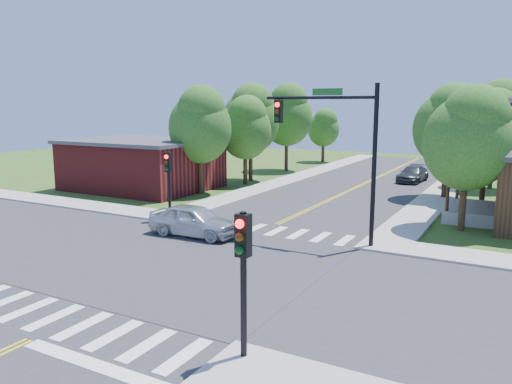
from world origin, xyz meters
The scene contains 25 objects.
ground centered at (0.00, 0.00, 0.00)m, with size 100.00×100.00×0.00m, color #34531A.
road_ns centered at (0.00, 0.00, 0.02)m, with size 10.00×90.00×0.04m, color #2D2D30.
road_ew centered at (0.00, 0.00, 0.03)m, with size 90.00×10.00×0.04m, color #2D2D30.
intersection_patch centered at (0.00, 0.00, 0.00)m, with size 10.20×10.20×0.06m, color #2D2D30.
sidewalk_nw centered at (-15.82, 15.82, 0.07)m, with size 40.00×40.00×0.14m.
crosswalk_north centered at (0.00, 6.20, 0.05)m, with size 8.85×2.00×0.01m.
crosswalk_south centered at (0.00, -6.20, 0.05)m, with size 8.85×2.00×0.01m.
centerline centered at (0.00, 0.00, 0.05)m, with size 0.30×90.00×0.01m.
stop_bar centered at (2.50, -7.60, 0.00)m, with size 4.60×0.45×0.09m, color white.
signal_mast_ne centered at (3.91, 5.59, 4.85)m, with size 5.30×0.42×7.20m.
signal_pole_se centered at (5.60, -5.62, 2.66)m, with size 0.34×0.42×3.80m.
signal_pole_nw centered at (-5.60, 5.58, 2.66)m, with size 0.34×0.42×3.80m.
building_nw centered at (-14.20, 13.20, 1.88)m, with size 10.40×8.40×3.73m.
tree_e_a centered at (8.78, 10.90, 4.78)m, with size 4.29×4.08×7.30m.
tree_e_b centered at (9.13, 18.17, 4.79)m, with size 4.30×4.09×7.32m.
tree_e_c centered at (9.08, 25.64, 5.38)m, with size 4.83×4.59×8.21m.
tree_e_d centered at (9.23, 35.33, 5.51)m, with size 4.95×4.70×8.41m.
tree_w_a centered at (-8.95, 13.41, 5.02)m, with size 4.50×4.28×7.66m.
tree_w_b centered at (-8.80, 20.38, 5.28)m, with size 4.74×4.51×8.06m.
tree_w_c centered at (-8.97, 27.69, 5.47)m, with size 4.91×4.66×8.34m.
tree_w_d centered at (-8.62, 36.45, 3.88)m, with size 3.49×3.31×5.93m.
tree_house centered at (6.65, 19.58, 5.06)m, with size 4.54×4.31×7.72m.
tree_bldg centered at (-8.25, 18.55, 4.62)m, with size 4.15×3.94×7.05m.
car_silver centered at (-2.47, 3.50, 0.77)m, with size 4.58×1.97×1.54m, color silver.
car_dgrey centered at (3.18, 26.18, 0.64)m, with size 2.10×4.52×1.28m, color #323538.
Camera 1 is at (11.42, -15.55, 6.30)m, focal length 35.00 mm.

